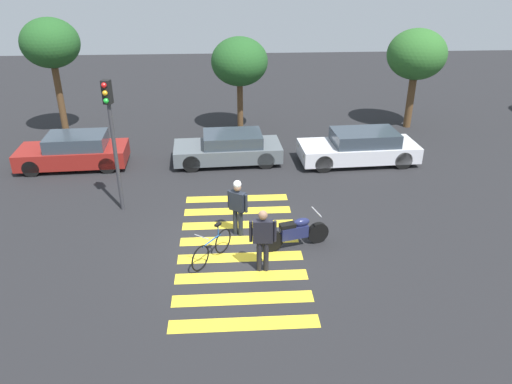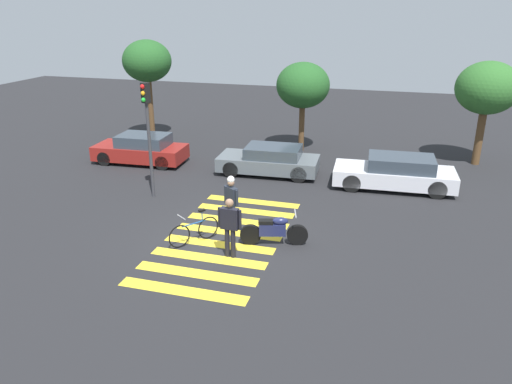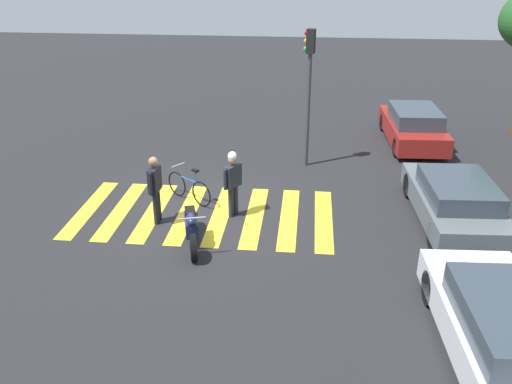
{
  "view_description": "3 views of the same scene",
  "coord_description": "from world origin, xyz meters",
  "px_view_note": "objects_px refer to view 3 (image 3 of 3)",
  "views": [
    {
      "loc": [
        -0.26,
        -11.74,
        7.58
      ],
      "look_at": [
        0.56,
        1.53,
        1.03
      ],
      "focal_mm": 34.18,
      "sensor_mm": 36.0,
      "label": 1
    },
    {
      "loc": [
        4.77,
        -12.98,
        6.8
      ],
      "look_at": [
        0.72,
        1.06,
        1.22
      ],
      "focal_mm": 34.57,
      "sensor_mm": 36.0,
      "label": 2
    },
    {
      "loc": [
        12.51,
        2.67,
        6.51
      ],
      "look_at": [
        0.88,
        1.48,
        1.11
      ],
      "focal_mm": 37.88,
      "sensor_mm": 36.0,
      "label": 3
    }
  ],
  "objects_px": {
    "traffic_light_pole": "(309,77)",
    "car_white_van": "(506,332)",
    "car_maroon_wagon": "(413,126)",
    "car_grey_coupe": "(455,201)",
    "police_motorcycle": "(191,227)",
    "officer_on_foot": "(233,179)",
    "leaning_bicycle": "(189,188)",
    "officer_by_motorcycle": "(155,185)"
  },
  "relations": [
    {
      "from": "car_maroon_wagon",
      "to": "traffic_light_pole",
      "type": "distance_m",
      "value": 5.0
    },
    {
      "from": "officer_on_foot",
      "to": "car_grey_coupe",
      "type": "height_order",
      "value": "officer_on_foot"
    },
    {
      "from": "officer_by_motorcycle",
      "to": "leaning_bicycle",
      "type": "bearing_deg",
      "value": 158.07
    },
    {
      "from": "leaning_bicycle",
      "to": "car_grey_coupe",
      "type": "bearing_deg",
      "value": 85.59
    },
    {
      "from": "car_maroon_wagon",
      "to": "car_grey_coupe",
      "type": "bearing_deg",
      "value": 0.81
    },
    {
      "from": "officer_on_foot",
      "to": "car_white_van",
      "type": "bearing_deg",
      "value": 46.69
    },
    {
      "from": "officer_on_foot",
      "to": "car_white_van",
      "type": "distance_m",
      "value": 7.28
    },
    {
      "from": "police_motorcycle",
      "to": "officer_by_motorcycle",
      "type": "distance_m",
      "value": 1.6
    },
    {
      "from": "car_grey_coupe",
      "to": "car_white_van",
      "type": "bearing_deg",
      "value": -3.76
    },
    {
      "from": "officer_on_foot",
      "to": "traffic_light_pole",
      "type": "relative_size",
      "value": 0.42
    },
    {
      "from": "officer_by_motorcycle",
      "to": "car_grey_coupe",
      "type": "relative_size",
      "value": 0.42
    },
    {
      "from": "officer_on_foot",
      "to": "car_white_van",
      "type": "relative_size",
      "value": 0.38
    },
    {
      "from": "officer_on_foot",
      "to": "police_motorcycle",
      "type": "bearing_deg",
      "value": -25.71
    },
    {
      "from": "traffic_light_pole",
      "to": "car_maroon_wagon",
      "type": "bearing_deg",
      "value": 123.58
    },
    {
      "from": "officer_on_foot",
      "to": "traffic_light_pole",
      "type": "height_order",
      "value": "traffic_light_pole"
    },
    {
      "from": "leaning_bicycle",
      "to": "officer_by_motorcycle",
      "type": "bearing_deg",
      "value": -21.93
    },
    {
      "from": "police_motorcycle",
      "to": "car_grey_coupe",
      "type": "xyz_separation_m",
      "value": [
        -1.8,
        6.4,
        0.14
      ]
    },
    {
      "from": "car_maroon_wagon",
      "to": "car_white_van",
      "type": "xyz_separation_m",
      "value": [
        11.2,
        -0.26,
        0.0
      ]
    },
    {
      "from": "leaning_bicycle",
      "to": "car_maroon_wagon",
      "type": "height_order",
      "value": "car_maroon_wagon"
    },
    {
      "from": "traffic_light_pole",
      "to": "leaning_bicycle",
      "type": "bearing_deg",
      "value": -46.32
    },
    {
      "from": "leaning_bicycle",
      "to": "traffic_light_pole",
      "type": "bearing_deg",
      "value": 133.68
    },
    {
      "from": "car_grey_coupe",
      "to": "traffic_light_pole",
      "type": "height_order",
      "value": "traffic_light_pole"
    },
    {
      "from": "police_motorcycle",
      "to": "officer_by_motorcycle",
      "type": "relative_size",
      "value": 1.13
    },
    {
      "from": "car_maroon_wagon",
      "to": "traffic_light_pole",
      "type": "relative_size",
      "value": 0.99
    },
    {
      "from": "leaning_bicycle",
      "to": "car_maroon_wagon",
      "type": "relative_size",
      "value": 0.34
    },
    {
      "from": "car_white_van",
      "to": "officer_by_motorcycle",
      "type": "bearing_deg",
      "value": -121.53
    },
    {
      "from": "car_white_van",
      "to": "car_grey_coupe",
      "type": "bearing_deg",
      "value": 176.24
    },
    {
      "from": "officer_by_motorcycle",
      "to": "police_motorcycle",
      "type": "bearing_deg",
      "value": 47.6
    },
    {
      "from": "police_motorcycle",
      "to": "car_maroon_wagon",
      "type": "distance_m",
      "value": 10.05
    },
    {
      "from": "officer_on_foot",
      "to": "traffic_light_pole",
      "type": "distance_m",
      "value": 4.54
    },
    {
      "from": "officer_by_motorcycle",
      "to": "traffic_light_pole",
      "type": "bearing_deg",
      "value": 139.66
    },
    {
      "from": "traffic_light_pole",
      "to": "car_white_van",
      "type": "bearing_deg",
      "value": 21.7
    },
    {
      "from": "traffic_light_pole",
      "to": "car_grey_coupe",
      "type": "bearing_deg",
      "value": 47.12
    },
    {
      "from": "officer_by_motorcycle",
      "to": "car_white_van",
      "type": "xyz_separation_m",
      "value": [
        4.39,
        7.16,
        -0.4
      ]
    },
    {
      "from": "leaning_bicycle",
      "to": "traffic_light_pole",
      "type": "relative_size",
      "value": 0.33
    },
    {
      "from": "car_white_van",
      "to": "traffic_light_pole",
      "type": "relative_size",
      "value": 1.11
    },
    {
      "from": "car_grey_coupe",
      "to": "traffic_light_pole",
      "type": "xyz_separation_m",
      "value": [
        -3.54,
        -3.81,
        2.26
      ]
    },
    {
      "from": "car_grey_coupe",
      "to": "traffic_light_pole",
      "type": "bearing_deg",
      "value": -132.88
    },
    {
      "from": "car_maroon_wagon",
      "to": "car_grey_coupe",
      "type": "distance_m",
      "value": 6.02
    },
    {
      "from": "police_motorcycle",
      "to": "officer_by_motorcycle",
      "type": "xyz_separation_m",
      "value": [
        -1.0,
        -1.1,
        0.58
      ]
    },
    {
      "from": "leaning_bicycle",
      "to": "traffic_light_pole",
      "type": "height_order",
      "value": "traffic_light_pole"
    },
    {
      "from": "car_white_van",
      "to": "police_motorcycle",
      "type": "bearing_deg",
      "value": -119.21
    }
  ]
}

